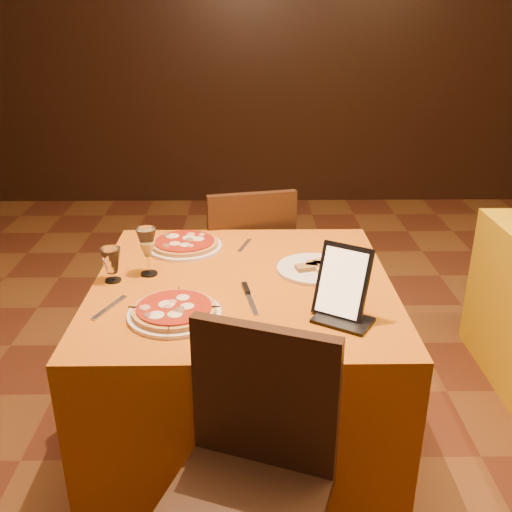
{
  "coord_description": "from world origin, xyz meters",
  "views": [
    {
      "loc": [
        -0.57,
        -1.81,
        1.66
      ],
      "look_at": [
        -0.54,
        0.08,
        0.86
      ],
      "focal_mm": 40.0,
      "sensor_mm": 36.0,
      "label": 1
    }
  ],
  "objects_px": {
    "chair_main_near": "(241,511)",
    "water_glass": "(112,265)",
    "pizza_near": "(174,312)",
    "pizza_far": "(185,245)",
    "chair_main_far": "(244,267)",
    "wine_glass": "(148,251)",
    "main_table": "(243,366)",
    "tablet": "(342,282)"
  },
  "relations": [
    {
      "from": "chair_main_near",
      "to": "water_glass",
      "type": "height_order",
      "value": "chair_main_near"
    },
    {
      "from": "pizza_near",
      "to": "pizza_far",
      "type": "height_order",
      "value": "same"
    },
    {
      "from": "chair_main_far",
      "to": "wine_glass",
      "type": "xyz_separation_m",
      "value": [
        -0.36,
        -0.72,
        0.39
      ]
    },
    {
      "from": "chair_main_far",
      "to": "main_table",
      "type": "bearing_deg",
      "value": 77.82
    },
    {
      "from": "pizza_near",
      "to": "pizza_far",
      "type": "xyz_separation_m",
      "value": [
        -0.03,
        0.59,
        0.0
      ]
    },
    {
      "from": "main_table",
      "to": "chair_main_far",
      "type": "distance_m",
      "value": 0.79
    },
    {
      "from": "chair_main_near",
      "to": "chair_main_far",
      "type": "distance_m",
      "value": 1.58
    },
    {
      "from": "tablet",
      "to": "pizza_near",
      "type": "bearing_deg",
      "value": -148.21
    },
    {
      "from": "pizza_near",
      "to": "tablet",
      "type": "relative_size",
      "value": 1.26
    },
    {
      "from": "main_table",
      "to": "chair_main_near",
      "type": "xyz_separation_m",
      "value": [
        0.0,
        -0.79,
        0.08
      ]
    },
    {
      "from": "chair_main_far",
      "to": "pizza_far",
      "type": "bearing_deg",
      "value": 49.33
    },
    {
      "from": "pizza_far",
      "to": "tablet",
      "type": "relative_size",
      "value": 1.29
    },
    {
      "from": "main_table",
      "to": "pizza_near",
      "type": "distance_m",
      "value": 0.52
    },
    {
      "from": "water_glass",
      "to": "main_table",
      "type": "bearing_deg",
      "value": -0.88
    },
    {
      "from": "main_table",
      "to": "chair_main_near",
      "type": "height_order",
      "value": "chair_main_near"
    },
    {
      "from": "main_table",
      "to": "pizza_far",
      "type": "bearing_deg",
      "value": 127.02
    },
    {
      "from": "pizza_far",
      "to": "wine_glass",
      "type": "xyz_separation_m",
      "value": [
        -0.11,
        -0.26,
        0.08
      ]
    },
    {
      "from": "pizza_far",
      "to": "tablet",
      "type": "distance_m",
      "value": 0.83
    },
    {
      "from": "chair_main_near",
      "to": "pizza_near",
      "type": "xyz_separation_m",
      "value": [
        -0.22,
        0.53,
        0.31
      ]
    },
    {
      "from": "chair_main_far",
      "to": "tablet",
      "type": "xyz_separation_m",
      "value": [
        0.33,
        -1.05,
        0.41
      ]
    },
    {
      "from": "chair_main_near",
      "to": "tablet",
      "type": "height_order",
      "value": "tablet"
    },
    {
      "from": "chair_main_far",
      "to": "pizza_far",
      "type": "distance_m",
      "value": 0.61
    },
    {
      "from": "pizza_near",
      "to": "wine_glass",
      "type": "bearing_deg",
      "value": 112.48
    },
    {
      "from": "pizza_far",
      "to": "water_glass",
      "type": "height_order",
      "value": "water_glass"
    },
    {
      "from": "main_table",
      "to": "wine_glass",
      "type": "height_order",
      "value": "wine_glass"
    },
    {
      "from": "pizza_near",
      "to": "wine_glass",
      "type": "xyz_separation_m",
      "value": [
        -0.14,
        0.33,
        0.08
      ]
    },
    {
      "from": "chair_main_near",
      "to": "chair_main_far",
      "type": "height_order",
      "value": "same"
    },
    {
      "from": "pizza_far",
      "to": "wine_glass",
      "type": "distance_m",
      "value": 0.3
    },
    {
      "from": "chair_main_far",
      "to": "wine_glass",
      "type": "relative_size",
      "value": 4.79
    },
    {
      "from": "pizza_far",
      "to": "water_glass",
      "type": "bearing_deg",
      "value": -125.88
    },
    {
      "from": "chair_main_near",
      "to": "tablet",
      "type": "distance_m",
      "value": 0.75
    },
    {
      "from": "chair_main_near",
      "to": "water_glass",
      "type": "distance_m",
      "value": 1.0
    },
    {
      "from": "water_glass",
      "to": "chair_main_far",
      "type": "bearing_deg",
      "value": 58.32
    },
    {
      "from": "wine_glass",
      "to": "tablet",
      "type": "height_order",
      "value": "tablet"
    },
    {
      "from": "tablet",
      "to": "water_glass",
      "type": "bearing_deg",
      "value": -166.78
    },
    {
      "from": "main_table",
      "to": "tablet",
      "type": "distance_m",
      "value": 0.65
    },
    {
      "from": "chair_main_far",
      "to": "tablet",
      "type": "bearing_deg",
      "value": 95.13
    },
    {
      "from": "chair_main_near",
      "to": "tablet",
      "type": "relative_size",
      "value": 3.73
    },
    {
      "from": "main_table",
      "to": "tablet",
      "type": "xyz_separation_m",
      "value": [
        0.33,
        -0.26,
        0.49
      ]
    },
    {
      "from": "chair_main_near",
      "to": "pizza_near",
      "type": "distance_m",
      "value": 0.65
    },
    {
      "from": "pizza_near",
      "to": "pizza_far",
      "type": "bearing_deg",
      "value": 92.63
    },
    {
      "from": "water_glass",
      "to": "pizza_near",
      "type": "bearing_deg",
      "value": -46.02
    }
  ]
}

